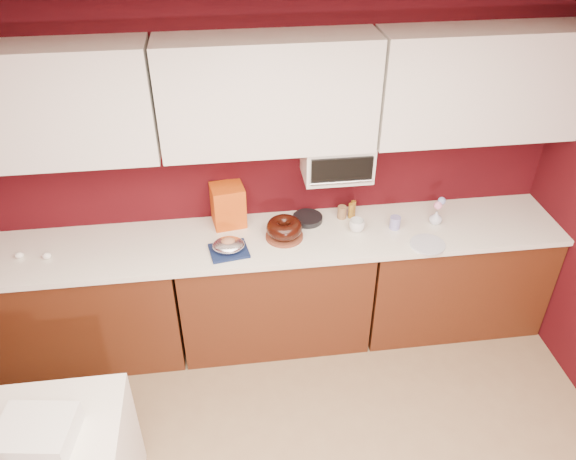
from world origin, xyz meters
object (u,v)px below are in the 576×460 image
Objects in this scene: toaster_oven at (337,159)px; newspaper_stack at (36,434)px; bundt_cake at (284,228)px; coffee_mug at (357,224)px; flower_vase at (436,217)px; blue_jar at (395,223)px; pandoro_box at (228,205)px; foil_ham_nest at (228,245)px.

newspaper_stack is at bearing -139.22° from toaster_oven.
bundt_cake is at bearing 44.14° from newspaper_stack.
coffee_mug is 0.57m from flower_vase.
toaster_oven reaches higher than blue_jar.
pandoro_box is (-0.36, 0.22, 0.07)m from bundt_cake.
bundt_cake is 1.07m from flower_vase.
bundt_cake is 1.88m from newspaper_stack.
pandoro_box is 2.85× the size of coffee_mug.
bundt_cake is at bearing 16.70° from foil_ham_nest.
bundt_cake is 0.40m from foil_ham_nest.
toaster_oven is at bearing 40.78° from newspaper_stack.
newspaper_stack is at bearing -129.02° from foil_ham_nest.
pandoro_box is 0.89m from coffee_mug.
pandoro_box is at bearing 57.25° from newspaper_stack.
flower_vase is at bearing 5.78° from foil_ham_nest.
blue_jar is (1.13, -0.21, -0.10)m from pandoro_box.
foil_ham_nest is at bearing -171.63° from coffee_mug.
foil_ham_nest is 2.02× the size of coffee_mug.
flower_vase reaches higher than coffee_mug.
newspaper_stack is (-0.98, -1.53, -0.24)m from pandoro_box.
toaster_oven is 2.14× the size of foil_ham_nest.
coffee_mug is at bearing 179.76° from blue_jar.
flower_vase is at bearing 1.76° from bundt_cake.
coffee_mug is 0.27m from blue_jar.
foil_ham_nest is at bearing -163.30° from bundt_cake.
flower_vase is (1.07, 0.03, -0.03)m from bundt_cake.
toaster_oven is 0.81m from pandoro_box.
coffee_mug is at bearing -22.09° from pandoro_box.
bundt_cake is 1.15× the size of foil_ham_nest.
blue_jar is (1.15, 0.13, -0.01)m from foil_ham_nest.
foil_ham_nest is at bearing 50.98° from newspaper_stack.
newspaper_stack is at bearing -151.02° from flower_vase.
bundt_cake is (-0.37, -0.18, -0.39)m from toaster_oven.
newspaper_stack is (-1.34, -1.30, -0.17)m from bundt_cake.
flower_vase is 2.76m from newspaper_stack.
flower_vase is (0.70, -0.15, -0.42)m from toaster_oven.
foil_ham_nest is (-0.38, -0.11, -0.03)m from bundt_cake.
coffee_mug is at bearing -51.94° from toaster_oven.
flower_vase is (1.43, -0.19, -0.09)m from pandoro_box.
toaster_oven is at bearing 128.06° from coffee_mug.
pandoro_box reaches higher than newspaper_stack.
toaster_oven reaches higher than coffee_mug.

